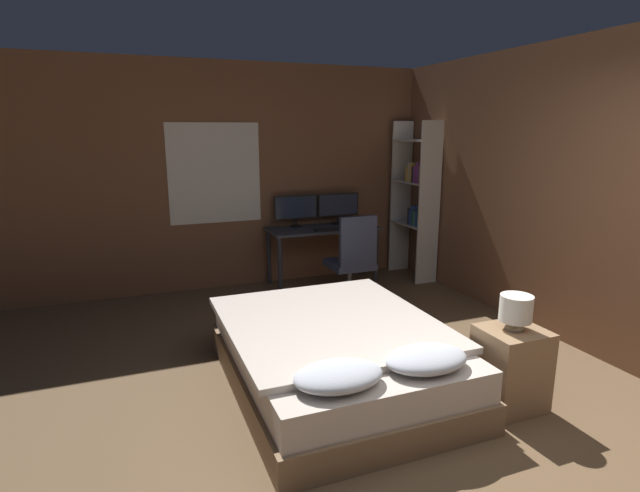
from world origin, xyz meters
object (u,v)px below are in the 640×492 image
desk (323,235)px  computer_mouse (348,227)px  bed (336,356)px  nightstand (510,368)px  bedside_lamp (516,309)px  monitor_left (296,209)px  bookshelf (417,194)px  office_chair (352,267)px  monitor_right (338,206)px  keyboard (328,229)px

desk → computer_mouse: (0.26, -0.18, 0.12)m
bed → computer_mouse: 2.61m
nightstand → bedside_lamp: bearing=0.0°
monitor_left → bookshelf: bearing=-14.0°
office_chair → bookshelf: bearing=25.5°
nightstand → bedside_lamp: size_ratio=2.37×
bed → bedside_lamp: bedside_lamp is taller
office_chair → bookshelf: (1.17, 0.56, 0.71)m
monitor_right → computer_mouse: (-0.03, -0.36, -0.21)m
monitor_left → bookshelf: 1.57m
bedside_lamp → keyboard: 3.01m
nightstand → bedside_lamp: bedside_lamp is taller
desk → monitor_right: size_ratio=2.47×
bedside_lamp → computer_mouse: 3.01m
monitor_right → keyboard: 0.51m
monitor_left → keyboard: (0.29, -0.36, -0.22)m
nightstand → monitor_left: monitor_left is taller
desk → office_chair: bearing=-85.8°
keyboard → bookshelf: 1.29m
nightstand → bedside_lamp: (0.00, 0.00, 0.44)m
monitor_left → bedside_lamp: bearing=-82.7°
bed → bookshelf: 3.23m
monitor_left → office_chair: 1.14m
bed → office_chair: bearing=61.4°
desk → keyboard: size_ratio=3.98×
bed → bedside_lamp: size_ratio=8.23×
bed → monitor_left: 2.82m
bed → nightstand: size_ratio=3.47×
monitor_left → monitor_right: (0.58, 0.00, 0.00)m
desk → bookshelf: size_ratio=0.68×
monitor_left → monitor_right: size_ratio=1.00×
nightstand → office_chair: 2.43m
bedside_lamp → keyboard: size_ratio=0.71×
bed → office_chair: office_chair is taller
desk → monitor_left: 0.47m
monitor_right → bed: bearing=-113.8°
office_chair → monitor_left: bearing=110.2°
bed → keyboard: keyboard is taller
nightstand → monitor_left: size_ratio=1.05×
nightstand → office_chair: bearing=92.1°
keyboard → bookshelf: size_ratio=0.17×
desk → computer_mouse: size_ratio=19.58×
keyboard → bookshelf: bookshelf is taller
bed → bookshelf: (2.11, 2.28, 0.86)m
monitor_left → computer_mouse: (0.55, -0.36, -0.21)m
monitor_right → office_chair: size_ratio=0.55×
nightstand → bedside_lamp: 0.44m
desk → monitor_right: (0.29, 0.18, 0.33)m
desk → monitor_right: 0.47m
desk → monitor_left: size_ratio=2.47×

